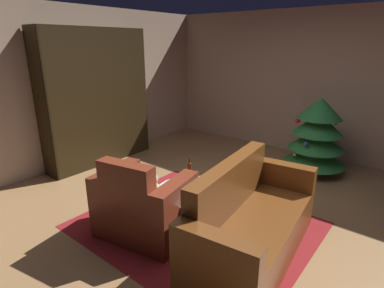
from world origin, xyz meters
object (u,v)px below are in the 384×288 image
(armchair_red, at_px, (143,207))
(bottle_on_table, at_px, (189,172))
(decorated_tree, at_px, (317,136))
(book_stack_on_table, at_px, (198,187))
(bookshelf_unit, at_px, (102,100))
(couch_red, at_px, (250,225))
(coffee_table, at_px, (191,193))

(armchair_red, distance_m, bottle_on_table, 0.65)
(armchair_red, xyz_separation_m, bottle_on_table, (0.17, 0.57, 0.26))
(decorated_tree, bearing_deg, book_stack_on_table, -101.17)
(bookshelf_unit, xyz_separation_m, couch_red, (3.27, -0.73, -0.76))
(couch_red, relative_size, coffee_table, 2.37)
(bookshelf_unit, relative_size, couch_red, 1.20)
(book_stack_on_table, distance_m, decorated_tree, 2.50)
(coffee_table, bearing_deg, decorated_tree, 77.68)
(coffee_table, distance_m, book_stack_on_table, 0.11)
(book_stack_on_table, height_order, decorated_tree, decorated_tree)
(armchair_red, distance_m, couch_red, 1.14)
(couch_red, bearing_deg, decorated_tree, 94.34)
(coffee_table, relative_size, book_stack_on_table, 3.43)
(bookshelf_unit, distance_m, decorated_tree, 3.57)
(armchair_red, distance_m, coffee_table, 0.54)
(armchair_red, xyz_separation_m, decorated_tree, (0.87, 2.91, 0.28))
(coffee_table, height_order, decorated_tree, decorated_tree)
(armchair_red, height_order, couch_red, couch_red)
(armchair_red, xyz_separation_m, book_stack_on_table, (0.39, 0.46, 0.18))
(coffee_table, distance_m, bottle_on_table, 0.27)
(couch_red, distance_m, decorated_tree, 2.50)
(armchair_red, bearing_deg, bookshelf_unit, 152.34)
(bottle_on_table, distance_m, decorated_tree, 2.44)
(bottle_on_table, bearing_deg, bookshelf_unit, 166.15)
(bookshelf_unit, height_order, couch_red, bookshelf_unit)
(armchair_red, height_order, coffee_table, armchair_red)
(bottle_on_table, bearing_deg, armchair_red, -106.75)
(coffee_table, relative_size, decorated_tree, 0.65)
(couch_red, relative_size, bottle_on_table, 5.83)
(coffee_table, relative_size, bottle_on_table, 2.46)
(couch_red, bearing_deg, bottle_on_table, 170.84)
(couch_red, distance_m, coffee_table, 0.74)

